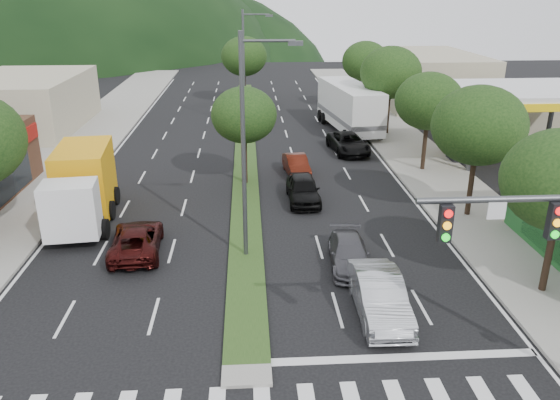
{
  "coord_description": "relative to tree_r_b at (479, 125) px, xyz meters",
  "views": [
    {
      "loc": [
        0.19,
        -14.66,
        11.51
      ],
      "look_at": [
        1.69,
        9.92,
        2.0
      ],
      "focal_mm": 35.0,
      "sensor_mm": 36.0,
      "label": 1
    }
  ],
  "objects": [
    {
      "name": "tree_med_near",
      "position": [
        -12.0,
        6.0,
        -0.61
      ],
      "size": [
        4.0,
        4.0,
        6.02
      ],
      "color": "black",
      "rests_on": "median"
    },
    {
      "name": "sedan_silver",
      "position": [
        -7.0,
        -9.15,
        -4.24
      ],
      "size": [
        1.74,
        4.85,
        1.59
      ],
      "primitive_type": "imported",
      "rotation": [
        0.0,
        0.0,
        -0.01
      ],
      "color": "#AEB0B6",
      "rests_on": "ground"
    },
    {
      "name": "tree_r_e",
      "position": [
        0.0,
        28.0,
        -0.14
      ],
      "size": [
        4.6,
        4.6,
        6.71
      ],
      "color": "black",
      "rests_on": "sidewalk_right"
    },
    {
      "name": "gas_canopy",
      "position": [
        7.0,
        10.0,
        -0.39
      ],
      "size": [
        12.2,
        8.2,
        5.25
      ],
      "color": "silver",
      "rests_on": "ground"
    },
    {
      "name": "bldg_left_far",
      "position": [
        -31.0,
        22.0,
        -2.74
      ],
      "size": [
        9.0,
        14.0,
        4.6
      ],
      "primitive_type": "cube",
      "color": "#BBB094",
      "rests_on": "ground"
    },
    {
      "name": "streetlight_near",
      "position": [
        -11.79,
        -4.0,
        0.55
      ],
      "size": [
        2.6,
        0.25,
        10.0
      ],
      "color": "#47494C",
      "rests_on": "ground"
    },
    {
      "name": "median",
      "position": [
        -12.0,
        16.0,
        -4.98
      ],
      "size": [
        1.6,
        56.0,
        0.12
      ],
      "primitive_type": "cube",
      "color": "#213D16",
      "rests_on": "ground"
    },
    {
      "name": "streetlight_mid",
      "position": [
        -11.79,
        21.0,
        0.55
      ],
      "size": [
        2.6,
        0.25,
        10.0
      ],
      "color": "#47494C",
      "rests_on": "ground"
    },
    {
      "name": "sidewalk_left",
      "position": [
        -25.0,
        13.0,
        -4.96
      ],
      "size": [
        6.0,
        90.0,
        0.15
      ],
      "primitive_type": "cube",
      "color": "gray",
      "rests_on": "ground"
    },
    {
      "name": "box_truck",
      "position": [
        -20.55,
        0.98,
        -3.28
      ],
      "size": [
        3.57,
        7.78,
        3.72
      ],
      "rotation": [
        0.0,
        0.0,
        3.25
      ],
      "color": "silver",
      "rests_on": "ground"
    },
    {
      "name": "suv_maroon",
      "position": [
        -17.07,
        -3.32,
        -4.37
      ],
      "size": [
        2.53,
        4.91,
        1.33
      ],
      "primitive_type": "imported",
      "rotation": [
        0.0,
        0.0,
        3.21
      ],
      "color": "black",
      "rests_on": "ground"
    },
    {
      "name": "car_queue_d",
      "position": [
        -4.23,
        12.8,
        -4.32
      ],
      "size": [
        2.91,
        5.4,
        1.44
      ],
      "primitive_type": "imported",
      "rotation": [
        0.0,
        0.0,
        0.1
      ],
      "color": "black",
      "rests_on": "ground"
    },
    {
      "name": "car_queue_a",
      "position": [
        -8.67,
        2.8,
        -4.28
      ],
      "size": [
        1.82,
        4.44,
        1.51
      ],
      "primitive_type": "imported",
      "rotation": [
        0.0,
        0.0,
        0.01
      ],
      "color": "black",
      "rests_on": "ground"
    },
    {
      "name": "tree_med_far",
      "position": [
        -12.0,
        32.0,
        -0.03
      ],
      "size": [
        4.8,
        4.8,
        6.94
      ],
      "color": "black",
      "rests_on": "median"
    },
    {
      "name": "car_queue_c",
      "position": [
        -8.61,
        7.8,
        -4.4
      ],
      "size": [
        1.72,
        3.99,
        1.28
      ],
      "primitive_type": "imported",
      "rotation": [
        0.0,
        0.0,
        0.1
      ],
      "color": "#4B160C",
      "rests_on": "ground"
    },
    {
      "name": "tree_r_d",
      "position": [
        0.0,
        18.0,
        0.14
      ],
      "size": [
        5.0,
        5.0,
        7.17
      ],
      "color": "black",
      "rests_on": "sidewalk_right"
    },
    {
      "name": "car_queue_b",
      "position": [
        -7.43,
        -5.26,
        -4.43
      ],
      "size": [
        1.98,
        4.29,
        1.21
      ],
      "primitive_type": "imported",
      "rotation": [
        0.0,
        0.0,
        -0.07
      ],
      "color": "#49484D",
      "rests_on": "ground"
    },
    {
      "name": "ground",
      "position": [
        -12.0,
        -12.0,
        -5.04
      ],
      "size": [
        160.0,
        160.0,
        0.0
      ],
      "primitive_type": "plane",
      "color": "black",
      "rests_on": "ground"
    },
    {
      "name": "tree_r_c",
      "position": [
        0.0,
        8.0,
        -0.29
      ],
      "size": [
        4.4,
        4.4,
        6.48
      ],
      "color": "black",
      "rests_on": "sidewalk_right"
    },
    {
      "name": "tree_r_b",
      "position": [
        0.0,
        0.0,
        0.0
      ],
      "size": [
        4.8,
        4.8,
        6.94
      ],
      "color": "black",
      "rests_on": "sidewalk_right"
    },
    {
      "name": "sidewalk_right",
      "position": [
        0.5,
        13.0,
        -4.96
      ],
      "size": [
        5.0,
        90.0,
        0.15
      ],
      "primitive_type": "cube",
      "color": "gray",
      "rests_on": "ground"
    },
    {
      "name": "bldg_right_far",
      "position": [
        7.5,
        32.0,
        -2.44
      ],
      "size": [
        10.0,
        16.0,
        5.2
      ],
      "primitive_type": "cube",
      "color": "#BBB094",
      "rests_on": "ground"
    },
    {
      "name": "motorhome",
      "position": [
        -3.0,
        19.61,
        -2.93
      ],
      "size": [
        4.42,
        10.61,
        3.96
      ],
      "rotation": [
        0.0,
        0.0,
        0.13
      ],
      "color": "silver",
      "rests_on": "ground"
    }
  ]
}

